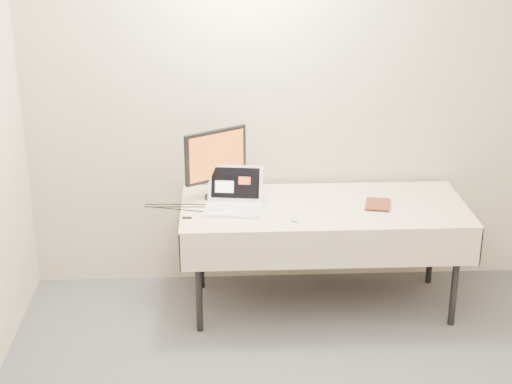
{
  "coord_description": "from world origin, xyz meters",
  "views": [
    {
      "loc": [
        -0.66,
        -2.66,
        2.67
      ],
      "look_at": [
        -0.45,
        1.99,
        0.86
      ],
      "focal_mm": 55.0,
      "sensor_mm": 36.0,
      "label": 1
    }
  ],
  "objects_px": {
    "monitor": "(216,159)",
    "book": "(366,190)",
    "table": "(324,214)",
    "laptop": "(234,198)"
  },
  "relations": [
    {
      "from": "table",
      "to": "laptop",
      "type": "bearing_deg",
      "value": -179.97
    },
    {
      "from": "laptop",
      "to": "monitor",
      "type": "bearing_deg",
      "value": 132.53
    },
    {
      "from": "monitor",
      "to": "book",
      "type": "relative_size",
      "value": 2.25
    },
    {
      "from": "monitor",
      "to": "laptop",
      "type": "bearing_deg",
      "value": -87.6
    },
    {
      "from": "table",
      "to": "book",
      "type": "relative_size",
      "value": 8.84
    },
    {
      "from": "book",
      "to": "table",
      "type": "bearing_deg",
      "value": -167.69
    },
    {
      "from": "table",
      "to": "laptop",
      "type": "xyz_separation_m",
      "value": [
        -0.59,
        -0.0,
        0.12
      ]
    },
    {
      "from": "monitor",
      "to": "book",
      "type": "height_order",
      "value": "monitor"
    },
    {
      "from": "book",
      "to": "laptop",
      "type": "bearing_deg",
      "value": -166.05
    },
    {
      "from": "laptop",
      "to": "book",
      "type": "distance_m",
      "value": 0.86
    }
  ]
}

